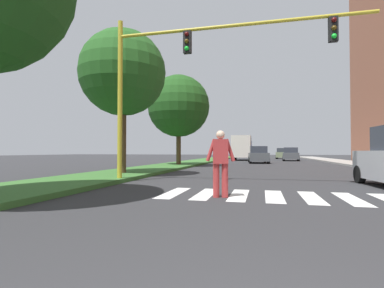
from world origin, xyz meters
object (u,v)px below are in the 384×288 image
tree_mid (123,73)px  pedestrian_performer (221,160)px  sedan_midblock (258,155)px  traffic_light_gantry (187,63)px  tree_far (179,106)px  sedan_distant (291,155)px  sedan_far_horizon (282,154)px  truck_box_delivery (242,148)px

tree_mid → pedestrian_performer: (5.40, -5.30, -3.94)m
pedestrian_performer → sedan_midblock: pedestrian_performer is taller
traffic_light_gantry → sedan_midblock: 20.03m
tree_mid → traffic_light_gantry: size_ratio=0.76×
tree_far → sedan_midblock: (5.91, 7.96, -3.89)m
tree_far → sedan_midblock: tree_far is taller
sedan_distant → pedestrian_performer: bearing=-98.3°
tree_far → sedan_far_horizon: tree_far is taller
sedan_midblock → pedestrian_performer: bearing=-91.7°
tree_far → sedan_distant: 19.21m
sedan_distant → truck_box_delivery: 6.04m
pedestrian_performer → truck_box_delivery: truck_box_delivery is taller
pedestrian_performer → truck_box_delivery: 31.11m
tree_far → truck_box_delivery: 17.35m
sedan_far_horizon → truck_box_delivery: truck_box_delivery is taller
tree_mid → sedan_distant: 27.37m
tree_mid → traffic_light_gantry: (3.79, -2.52, -0.51)m
sedan_midblock → tree_mid: bearing=-109.5°
pedestrian_performer → truck_box_delivery: (-1.48, 31.06, 0.70)m
tree_mid → sedan_midblock: bearing=70.5°
tree_far → pedestrian_performer: size_ratio=4.09×
tree_mid → sedan_far_horizon: tree_mid is taller
tree_mid → truck_box_delivery: 26.25m
sedan_midblock → truck_box_delivery: truck_box_delivery is taller
pedestrian_performer → sedan_far_horizon: bearing=84.2°
sedan_distant → traffic_light_gantry: bearing=-102.4°
tree_mid → traffic_light_gantry: 4.58m
sedan_distant → sedan_far_horizon: bearing=92.3°
traffic_light_gantry → sedan_far_horizon: (5.68, 37.59, -3.59)m
traffic_light_gantry → truck_box_delivery: (0.12, 28.28, -2.73)m
tree_mid → sedan_distant: tree_mid is taller
sedan_distant → sedan_midblock: bearing=-115.1°
tree_mid → pedestrian_performer: 8.53m
tree_far → traffic_light_gantry: (3.64, -11.61, -0.30)m
traffic_light_gantry → tree_mid: bearing=146.3°
traffic_light_gantry → sedan_far_horizon: bearing=81.4°
traffic_light_gantry → truck_box_delivery: bearing=89.7°
traffic_light_gantry → pedestrian_performer: traffic_light_gantry is taller
traffic_light_gantry → tree_far: bearing=107.4°
tree_far → sedan_far_horizon: (9.32, 25.97, -3.89)m
tree_mid → truck_box_delivery: tree_mid is taller
sedan_midblock → tree_far: bearing=-126.6°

